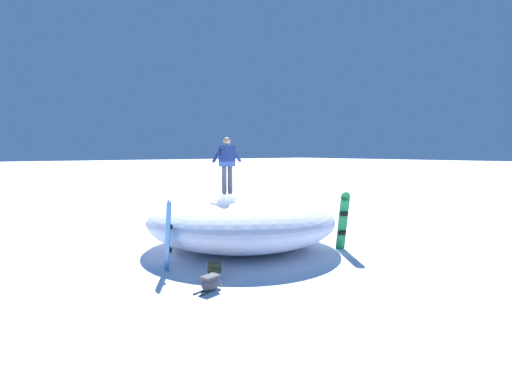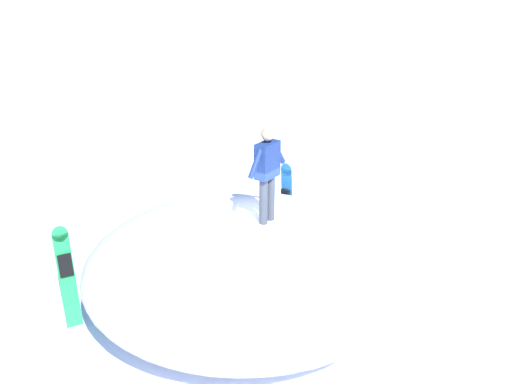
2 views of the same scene
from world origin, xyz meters
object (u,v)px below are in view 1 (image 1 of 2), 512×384
Objects in this scene: snowboarder_standing at (227,162)px; snowboard_secondary_upright at (168,234)px; snowboard_primary_upright at (343,220)px; backpack_far at (211,283)px; backpack_near at (214,269)px.

snowboarder_standing is 0.97× the size of snowboard_secondary_upright.
snowboard_secondary_upright is (2.38, 1.07, -1.63)m from snowboarder_standing.
backpack_far is (4.63, 0.49, -0.71)m from snowboard_primary_upright.
snowboarder_standing reaches higher than backpack_near.
snowboarder_standing is 3.66m from backpack_near.
snowboard_primary_upright is 2.79× the size of backpack_near.
snowboarder_standing is 2.35× the size of backpack_far.
backpack_far is at bearing 91.78° from snowboard_secondary_upright.
snowboarder_standing is at bearing -45.78° from snowboard_primary_upright.
backpack_far is (2.32, 2.86, -2.33)m from snowboarder_standing.
backpack_far is (0.51, 0.69, -0.01)m from backpack_near.
snowboarder_standing is at bearing -155.77° from snowboard_secondary_upright.
backpack_near is 0.86m from backpack_far.
snowboarder_standing reaches higher than snowboard_primary_upright.
snowboarder_standing reaches higher than backpack_far.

